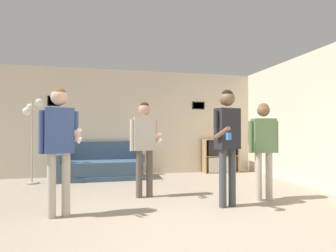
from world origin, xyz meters
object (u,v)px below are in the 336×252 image
Objects in this scene: bookshelf at (220,156)px; person_spectator_near_bookshelf at (264,141)px; couch at (102,166)px; person_player_foreground_left at (59,136)px; person_watcher_holding_cup at (227,134)px; floor_lamp at (32,118)px; person_player_foreground_center at (144,139)px.

bookshelf is 2.83m from person_spectator_near_bookshelf.
person_player_foreground_left is at bearing -99.90° from couch.
person_watcher_holding_cup is at bearing -54.67° from couch.
person_spectator_near_bookshelf is (4.12, -2.26, -0.43)m from floor_lamp.
person_player_foreground_center is at bearing -137.81° from bookshelf.
floor_lamp is at bearing -168.78° from couch.
person_watcher_holding_cup is 0.77m from person_spectator_near_bookshelf.
person_spectator_near_bookshelf is (0.73, 0.19, -0.13)m from person_watcher_holding_cup.
person_watcher_holding_cup is at bearing -35.02° from person_player_foreground_center.
bookshelf is 0.52× the size of floor_lamp.
floor_lamp is 4.71m from person_spectator_near_bookshelf.
couch is at bearing 111.99° from person_player_foreground_center.
floor_lamp is 1.06× the size of person_player_foreground_left.
person_spectator_near_bookshelf is (-0.44, -2.74, 0.53)m from bookshelf.
person_player_foreground_left reaches higher than bookshelf.
person_watcher_holding_cup is at bearing -111.79° from bookshelf.
couch is at bearing 80.10° from person_player_foreground_left.
person_player_foreground_center is at bearing -36.33° from floor_lamp.
person_spectator_near_bookshelf reaches higher than couch.
person_player_foreground_left is (-0.47, -2.69, 0.79)m from couch.
person_player_foreground_left reaches higher than couch.
bookshelf is at bearing 38.85° from person_player_foreground_left.
couch is 1.06× the size of floor_lamp.
floor_lamp is 2.79m from person_player_foreground_center.
person_player_foreground_left is 0.98× the size of person_watcher_holding_cup.
floor_lamp reaches higher than person_player_foreground_left.
floor_lamp is at bearing 143.67° from person_player_foreground_center.
couch is 3.12m from bookshelf.
bookshelf is 3.20m from person_player_foreground_center.
person_watcher_holding_cup reaches higher than person_player_foreground_left.
couch is 2.19m from person_player_foreground_center.
person_spectator_near_bookshelf is (1.90, -0.62, -0.03)m from person_player_foreground_center.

